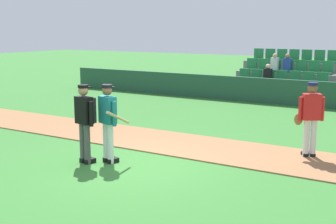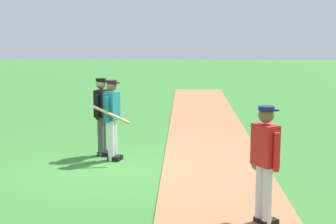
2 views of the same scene
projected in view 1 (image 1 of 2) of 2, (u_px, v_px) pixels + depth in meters
The scene contains 7 objects.
ground_plane at pixel (131, 165), 9.99m from camera, with size 80.00×80.00×0.00m, color #33702D.
infield_dirt_path at pixel (179, 144), 11.76m from camera, with size 28.00×2.18×0.03m, color #936642.
dugout_fence at pixel (273, 91), 17.99m from camera, with size 20.00×0.16×1.01m, color #234C38.
stadium_bleachers at pixel (286, 84), 19.55m from camera, with size 4.45×2.95×2.05m.
batter_teal_jersey at pixel (108, 120), 10.00m from camera, with size 0.59×0.80×1.76m.
umpire_home_plate at pixel (85, 119), 9.97m from camera, with size 0.58×0.36×1.76m.
runner_red_jersey at pixel (310, 117), 10.40m from camera, with size 0.64×0.43×1.76m.
Camera 1 is at (5.66, -7.81, 2.96)m, focal length 48.54 mm.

